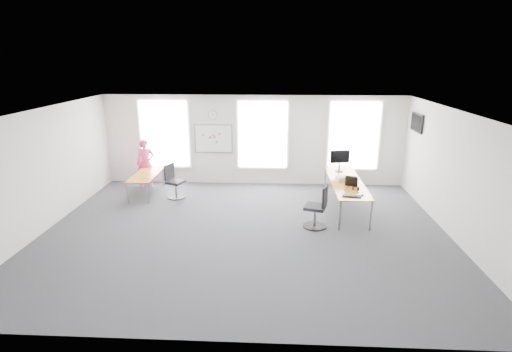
# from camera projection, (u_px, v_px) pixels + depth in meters

# --- Properties ---
(floor) EXTENTS (10.00, 10.00, 0.00)m
(floor) POSITION_uv_depth(u_px,v_px,m) (245.00, 232.00, 9.95)
(floor) COLOR #2C2C31
(floor) RESTS_ON ground
(ceiling) EXTENTS (10.00, 10.00, 0.00)m
(ceiling) POSITION_uv_depth(u_px,v_px,m) (244.00, 111.00, 9.08)
(ceiling) COLOR white
(ceiling) RESTS_ON ground
(wall_back) EXTENTS (10.00, 0.00, 10.00)m
(wall_back) POSITION_uv_depth(u_px,v_px,m) (254.00, 140.00, 13.34)
(wall_back) COLOR silver
(wall_back) RESTS_ON ground
(wall_front) EXTENTS (10.00, 0.00, 10.00)m
(wall_front) POSITION_uv_depth(u_px,v_px,m) (222.00, 254.00, 5.69)
(wall_front) COLOR silver
(wall_front) RESTS_ON ground
(wall_left) EXTENTS (0.00, 10.00, 10.00)m
(wall_left) POSITION_uv_depth(u_px,v_px,m) (41.00, 171.00, 9.76)
(wall_left) COLOR silver
(wall_left) RESTS_ON ground
(wall_right) EXTENTS (0.00, 10.00, 10.00)m
(wall_right) POSITION_uv_depth(u_px,v_px,m) (458.00, 177.00, 9.27)
(wall_right) COLOR silver
(wall_right) RESTS_ON ground
(window_left) EXTENTS (1.60, 0.06, 2.20)m
(window_left) POSITION_uv_depth(u_px,v_px,m) (165.00, 134.00, 13.40)
(window_left) COLOR silver
(window_left) RESTS_ON wall_back
(window_mid) EXTENTS (1.60, 0.06, 2.20)m
(window_mid) POSITION_uv_depth(u_px,v_px,m) (263.00, 135.00, 13.24)
(window_mid) COLOR silver
(window_mid) RESTS_ON wall_back
(window_right) EXTENTS (1.60, 0.06, 2.20)m
(window_right) POSITION_uv_depth(u_px,v_px,m) (354.00, 136.00, 13.10)
(window_right) COLOR silver
(window_right) RESTS_ON wall_back
(desk_right) EXTENTS (0.88, 3.31, 0.80)m
(desk_right) POSITION_uv_depth(u_px,v_px,m) (346.00, 182.00, 11.36)
(desk_right) COLOR #AB6B23
(desk_right) RESTS_ON ground
(desk_left) EXTENTS (0.73, 1.82, 0.66)m
(desk_left) POSITION_uv_depth(u_px,v_px,m) (146.00, 176.00, 12.51)
(desk_left) COLOR #AB6B23
(desk_left) RESTS_ON ground
(chair_right) EXTENTS (0.64, 0.63, 1.12)m
(chair_right) POSITION_uv_depth(u_px,v_px,m) (318.00, 209.00, 10.09)
(chair_right) COLOR black
(chair_right) RESTS_ON ground
(chair_left) EXTENTS (0.62, 0.61, 1.04)m
(chair_left) POSITION_uv_depth(u_px,v_px,m) (174.00, 183.00, 12.27)
(chair_left) COLOR black
(chair_left) RESTS_ON ground
(person) EXTENTS (0.68, 0.58, 1.59)m
(person) POSITION_uv_depth(u_px,v_px,m) (146.00, 163.00, 13.25)
(person) COLOR #D03068
(person) RESTS_ON ground
(whiteboard) EXTENTS (1.20, 0.03, 0.90)m
(whiteboard) POSITION_uv_depth(u_px,v_px,m) (213.00, 139.00, 13.36)
(whiteboard) COLOR white
(whiteboard) RESTS_ON wall_back
(wall_clock) EXTENTS (0.30, 0.04, 0.30)m
(wall_clock) POSITION_uv_depth(u_px,v_px,m) (213.00, 115.00, 13.13)
(wall_clock) COLOR gray
(wall_clock) RESTS_ON wall_back
(tv) EXTENTS (0.06, 0.90, 0.55)m
(tv) POSITION_uv_depth(u_px,v_px,m) (417.00, 123.00, 11.92)
(tv) COLOR black
(tv) RESTS_ON wall_right
(keyboard) EXTENTS (0.50, 0.27, 0.02)m
(keyboard) POSITION_uv_depth(u_px,v_px,m) (352.00, 196.00, 10.06)
(keyboard) COLOR black
(keyboard) RESTS_ON desk_right
(mouse) EXTENTS (0.09, 0.12, 0.04)m
(mouse) POSITION_uv_depth(u_px,v_px,m) (362.00, 195.00, 10.14)
(mouse) COLOR black
(mouse) RESTS_ON desk_right
(lens_cap) EXTENTS (0.07, 0.07, 0.01)m
(lens_cap) POSITION_uv_depth(u_px,v_px,m) (358.00, 192.00, 10.36)
(lens_cap) COLOR black
(lens_cap) RESTS_ON desk_right
(headphones) EXTENTS (0.18, 0.10, 0.10)m
(headphones) POSITION_uv_depth(u_px,v_px,m) (355.00, 188.00, 10.54)
(headphones) COLOR black
(headphones) RESTS_ON desk_right
(laptop_sleeve) EXTENTS (0.34, 0.26, 0.27)m
(laptop_sleeve) POSITION_uv_depth(u_px,v_px,m) (351.00, 181.00, 10.85)
(laptop_sleeve) COLOR black
(laptop_sleeve) RESTS_ON desk_right
(paper_stack) EXTENTS (0.38, 0.32, 0.12)m
(paper_stack) POSITION_uv_depth(u_px,v_px,m) (342.00, 179.00, 11.34)
(paper_stack) COLOR beige
(paper_stack) RESTS_ON desk_right
(monitor) EXTENTS (0.60, 0.24, 0.67)m
(monitor) POSITION_uv_depth(u_px,v_px,m) (340.00, 159.00, 12.16)
(monitor) COLOR black
(monitor) RESTS_ON desk_right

